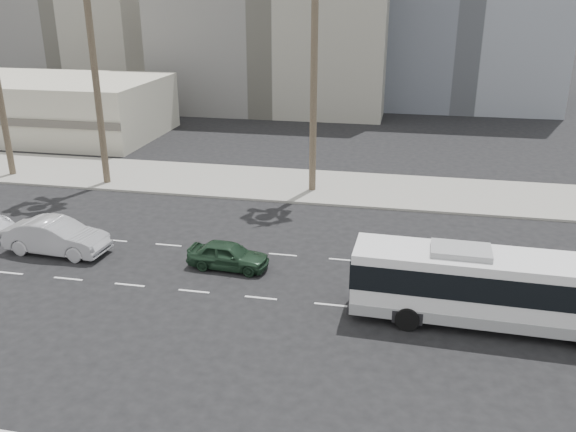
# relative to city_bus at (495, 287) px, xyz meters

# --- Properties ---
(ground) EXTENTS (700.00, 700.00, 0.00)m
(ground) POSITION_rel_city_bus_xyz_m (-6.32, 0.24, -1.64)
(ground) COLOR black
(ground) RESTS_ON ground
(sidewalk_north) EXTENTS (120.00, 7.00, 0.15)m
(sidewalk_north) POSITION_rel_city_bus_xyz_m (-6.32, 15.74, -1.57)
(sidewalk_north) COLOR gray
(sidewalk_north) RESTS_ON ground
(commercial_low) EXTENTS (22.00, 12.16, 5.00)m
(commercial_low) POSITION_rel_city_bus_xyz_m (-36.32, 26.23, 0.86)
(commercial_low) COLOR beige
(commercial_low) RESTS_ON ground
(midrise_beige_west) EXTENTS (24.00, 18.00, 18.00)m
(midrise_beige_west) POSITION_rel_city_bus_xyz_m (-18.32, 45.24, 7.36)
(midrise_beige_west) COLOR gray
(midrise_beige_west) RESTS_ON ground
(midrise_beige_far) EXTENTS (18.00, 16.00, 15.00)m
(midrise_beige_far) POSITION_rel_city_bus_xyz_m (-44.32, 50.24, 5.86)
(midrise_beige_far) COLOR gray
(midrise_beige_far) RESTS_ON ground
(city_bus) EXTENTS (10.97, 2.81, 3.13)m
(city_bus) POSITION_rel_city_bus_xyz_m (0.00, 0.00, 0.00)
(city_bus) COLOR white
(city_bus) RESTS_ON ground
(car_a) EXTENTS (1.79, 3.92, 1.31)m
(car_a) POSITION_rel_city_bus_xyz_m (-11.53, 2.81, -0.99)
(car_a) COLOR #1E3925
(car_a) RESTS_ON ground
(car_b) EXTENTS (2.12, 5.28, 1.71)m
(car_b) POSITION_rel_city_bus_xyz_m (-20.35, 2.80, -0.79)
(car_b) COLOR #B2B2B6
(car_b) RESTS_ON ground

